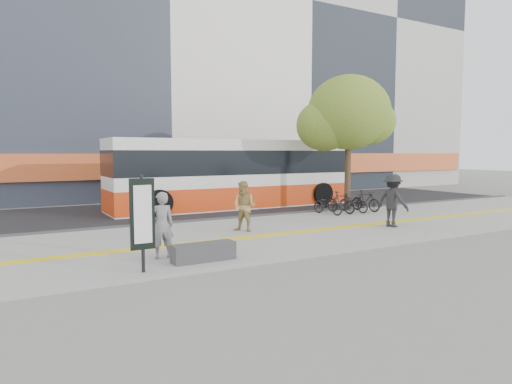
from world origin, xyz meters
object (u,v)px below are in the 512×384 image
bench (204,252)px  pedestrian_tan (244,206)px  signboard (142,216)px  pedestrian_dark (393,200)px  seated_woman (162,225)px  street_tree (347,114)px  bus (236,176)px

bench → pedestrian_tan: 4.34m
signboard → pedestrian_dark: (9.62, 1.73, -0.33)m
pedestrian_dark → seated_woman: bearing=84.6°
bench → pedestrian_tan: pedestrian_tan is taller
street_tree → seated_woman: 12.33m
bus → pedestrian_tan: (-3.07, -6.51, -0.68)m
signboard → seated_woman: bearing=54.2°
bus → signboard: bearing=-127.0°
bus → seated_woman: bus is taller
signboard → seated_woman: 1.44m
street_tree → bus: 6.05m
pedestrian_tan → signboard: bearing=-86.6°
bus → pedestrian_tan: 7.22m
bench → signboard: signboard is taller
bus → pedestrian_dark: (2.08, -8.28, -0.59)m
street_tree → pedestrian_dark: (-1.76, -4.60, -3.48)m
signboard → pedestrian_tan: 5.70m
bus → street_tree: bearing=-43.8°
bus → seated_woman: (-6.74, -8.90, -0.69)m
pedestrian_dark → signboard: bearing=90.8°
bus → pedestrian_tan: bus is taller
bench → street_tree: (9.78, 6.02, 4.21)m
bus → pedestrian_dark: bearing=-75.9°
street_tree → seated_woman: (-10.58, -5.22, -3.58)m
signboard → street_tree: 13.40m
bus → seated_woman: size_ratio=7.33×
signboard → pedestrian_tan: (4.48, 3.50, -0.43)m
pedestrian_dark → street_tree: bearing=-30.3°
street_tree → pedestrian_dark: size_ratio=3.30×
bench → seated_woman: 1.30m
bench → signboard: size_ratio=0.73×
bench → street_tree: 12.23m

